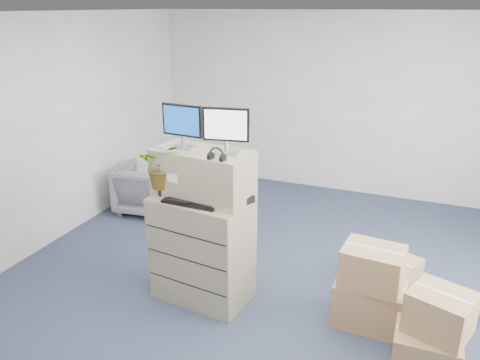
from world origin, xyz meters
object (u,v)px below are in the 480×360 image
at_px(monitor_right, 226,128).
at_px(water_bottle, 205,185).
at_px(monitor_left, 182,124).
at_px(office_chair, 146,186).
at_px(keyboard, 192,202).
at_px(filing_cabinet_lower, 202,249).
at_px(potted_plant, 164,171).

distance_m(monitor_right, water_bottle, 0.61).
distance_m(monitor_left, office_chair, 2.62).
distance_m(monitor_right, keyboard, 0.77).
bearing_deg(office_chair, water_bottle, 130.91).
height_order(filing_cabinet_lower, keyboard, keyboard).
bearing_deg(filing_cabinet_lower, keyboard, -94.40).
xyz_separation_m(water_bottle, office_chair, (-1.78, 1.63, -0.86)).
bearing_deg(monitor_right, filing_cabinet_lower, -178.51).
height_order(monitor_right, water_bottle, monitor_right).
height_order(monitor_left, potted_plant, monitor_left).
relative_size(monitor_right, office_chair, 0.56).
relative_size(keyboard, potted_plant, 0.97).
distance_m(monitor_left, monitor_right, 0.46).
xyz_separation_m(monitor_right, keyboard, (-0.28, -0.18, -0.70)).
bearing_deg(office_chair, monitor_right, 134.78).
relative_size(filing_cabinet_lower, monitor_left, 2.59).
bearing_deg(office_chair, filing_cabinet_lower, 130.01).
distance_m(filing_cabinet_lower, office_chair, 2.40).
relative_size(filing_cabinet_lower, monitor_right, 2.56).
distance_m(monitor_left, keyboard, 0.74).
bearing_deg(filing_cabinet_lower, water_bottle, 23.70).
bearing_deg(potted_plant, monitor_right, 10.16).
bearing_deg(monitor_left, monitor_right, 2.82).
bearing_deg(office_chair, potted_plant, 122.42).
distance_m(filing_cabinet_lower, monitor_left, 1.28).
xyz_separation_m(water_bottle, potted_plant, (-0.40, -0.07, 0.12)).
distance_m(monitor_right, office_chair, 2.92).
bearing_deg(water_bottle, monitor_left, 168.17).
bearing_deg(water_bottle, keyboard, -115.40).
bearing_deg(keyboard, monitor_right, 34.37).
bearing_deg(potted_plant, water_bottle, 10.05).
height_order(water_bottle, potted_plant, potted_plant).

